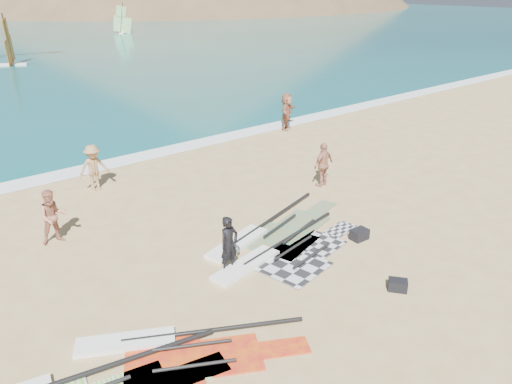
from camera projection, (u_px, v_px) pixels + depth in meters
ground at (336, 272)px, 13.84m from camera, size 300.00×300.00×0.00m
surf_line at (132, 159)px, 22.56m from camera, size 300.00×1.20×0.04m
headland_main at (208, 7)px, 155.93m from camera, size 143.00×143.00×45.00m
headland_minor at (271, 3)px, 183.55m from camera, size 70.00×70.00×28.00m
rig_grey at (282, 256)px, 14.56m from camera, size 5.56×2.64×0.20m
rig_orange at (270, 233)px, 15.86m from camera, size 5.84×3.15×0.20m
rig_red at (173, 350)px, 10.86m from camera, size 4.69×3.61×0.20m
gear_bag_near at (359, 234)px, 15.54m from camera, size 0.56×0.42×0.34m
gear_bag_far at (398, 285)px, 12.99m from camera, size 0.57×0.59×0.29m
person_wetsuit at (229, 245)px, 13.58m from camera, size 0.64×0.46×1.65m
beachgoer_left at (53, 217)px, 15.11m from camera, size 0.90×0.74×1.73m
beachgoer_mid at (94, 168)px, 18.98m from camera, size 1.19×0.72×1.80m
beachgoer_back at (323, 165)px, 19.33m from camera, size 1.07×0.52×1.77m
beachgoer_right at (287, 111)px, 26.74m from camera, size 1.86×1.51×1.99m
windsurfer_centre at (10, 51)px, 47.11m from camera, size 2.70×2.91×4.81m
windsurfer_right at (122, 24)px, 76.05m from camera, size 2.35×2.35×4.52m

